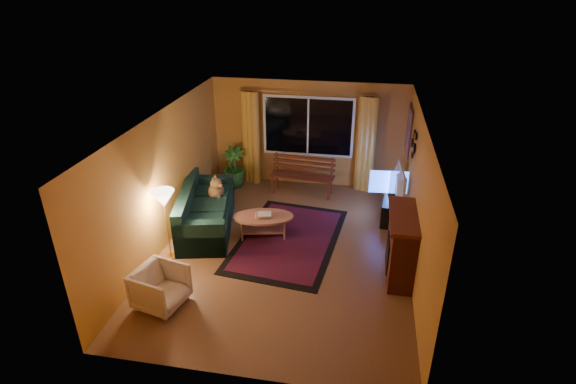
% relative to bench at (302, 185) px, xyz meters
% --- Properties ---
extents(floor, '(4.50, 6.00, 0.02)m').
position_rel_bench_xyz_m(floor, '(0.05, -2.39, -0.23)').
color(floor, brown).
rests_on(floor, ground).
extents(ceiling, '(4.50, 6.00, 0.02)m').
position_rel_bench_xyz_m(ceiling, '(0.05, -2.39, 2.29)').
color(ceiling, white).
rests_on(ceiling, ground).
extents(wall_back, '(4.50, 0.02, 2.50)m').
position_rel_bench_xyz_m(wall_back, '(0.05, 0.62, 1.03)').
color(wall_back, '#C68435').
rests_on(wall_back, ground).
extents(wall_left, '(0.02, 6.00, 2.50)m').
position_rel_bench_xyz_m(wall_left, '(-2.21, -2.39, 1.03)').
color(wall_left, '#C68435').
rests_on(wall_left, ground).
extents(wall_right, '(0.02, 6.00, 2.50)m').
position_rel_bench_xyz_m(wall_right, '(2.31, -2.39, 1.03)').
color(wall_right, '#C68435').
rests_on(wall_right, ground).
extents(window, '(2.00, 0.02, 1.30)m').
position_rel_bench_xyz_m(window, '(0.05, 0.56, 1.23)').
color(window, black).
rests_on(window, wall_back).
extents(curtain_rod, '(3.20, 0.03, 0.03)m').
position_rel_bench_xyz_m(curtain_rod, '(0.05, 0.51, 2.03)').
color(curtain_rod, '#BF8C3F').
rests_on(curtain_rod, wall_back).
extents(curtain_left, '(0.36, 0.36, 2.24)m').
position_rel_bench_xyz_m(curtain_left, '(-1.30, 0.49, 0.90)').
color(curtain_left, gold).
rests_on(curtain_left, ground).
extents(curtain_right, '(0.36, 0.36, 2.24)m').
position_rel_bench_xyz_m(curtain_right, '(1.40, 0.49, 0.90)').
color(curtain_right, gold).
rests_on(curtain_right, ground).
extents(bench, '(1.51, 0.57, 0.44)m').
position_rel_bench_xyz_m(bench, '(0.00, 0.00, 0.00)').
color(bench, '#4A1E14').
rests_on(bench, ground).
extents(potted_plant, '(0.68, 0.68, 0.98)m').
position_rel_bench_xyz_m(potted_plant, '(-1.67, 0.13, 0.27)').
color(potted_plant, '#235B1E').
rests_on(potted_plant, ground).
extents(sofa, '(1.37, 2.32, 0.88)m').
position_rel_bench_xyz_m(sofa, '(-1.64, -1.90, 0.22)').
color(sofa, black).
rests_on(sofa, ground).
extents(dog, '(0.35, 0.46, 0.47)m').
position_rel_bench_xyz_m(dog, '(-1.59, -1.41, 0.45)').
color(dog, '#A06E3C').
rests_on(dog, sofa).
extents(armchair, '(0.79, 0.83, 0.72)m').
position_rel_bench_xyz_m(armchair, '(-1.56, -4.25, 0.14)').
color(armchair, beige).
rests_on(armchair, ground).
extents(floor_lamp, '(0.26, 0.26, 1.33)m').
position_rel_bench_xyz_m(floor_lamp, '(-1.95, -3.01, 0.44)').
color(floor_lamp, '#BF8C3F').
rests_on(floor_lamp, ground).
extents(rug, '(2.13, 3.06, 0.02)m').
position_rel_bench_xyz_m(rug, '(0.05, -2.05, -0.21)').
color(rug, '#66070A').
rests_on(rug, ground).
extents(coffee_table, '(1.40, 1.40, 0.43)m').
position_rel_bench_xyz_m(coffee_table, '(-0.47, -1.96, -0.01)').
color(coffee_table, '#B16B53').
rests_on(coffee_table, ground).
extents(tv_console, '(0.51, 1.21, 0.49)m').
position_rel_bench_xyz_m(tv_console, '(2.05, -0.77, 0.02)').
color(tv_console, black).
rests_on(tv_console, ground).
extents(television, '(0.21, 1.08, 0.62)m').
position_rel_bench_xyz_m(television, '(2.05, -0.77, 0.58)').
color(television, black).
rests_on(television, tv_console).
extents(fireplace, '(0.40, 1.20, 1.10)m').
position_rel_bench_xyz_m(fireplace, '(2.10, -2.79, 0.33)').
color(fireplace, maroon).
rests_on(fireplace, ground).
extents(mirror_cluster, '(0.06, 0.60, 0.56)m').
position_rel_bench_xyz_m(mirror_cluster, '(2.26, -1.09, 1.58)').
color(mirror_cluster, black).
rests_on(mirror_cluster, wall_right).
extents(painting, '(0.04, 0.76, 0.96)m').
position_rel_bench_xyz_m(painting, '(2.27, 0.06, 1.43)').
color(painting, '#D2631C').
rests_on(painting, wall_right).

